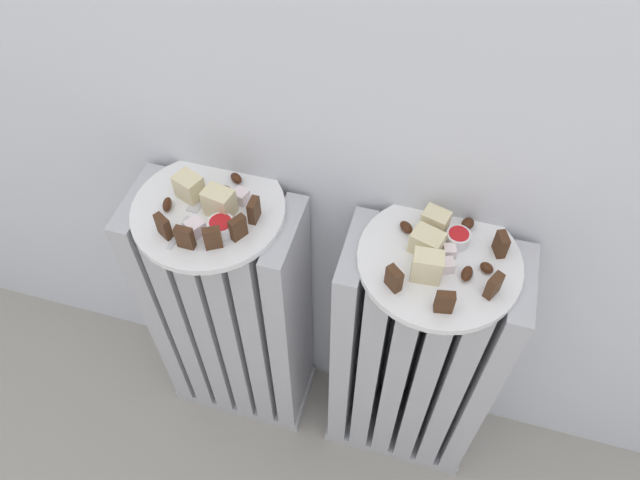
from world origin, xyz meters
The scene contains 32 objects.
radiator_left centered at (-0.19, 0.28, 0.33)m, with size 0.31×0.16×0.67m.
radiator_right centered at (0.19, 0.28, 0.33)m, with size 0.31×0.16×0.67m.
plate_left centered at (-0.19, 0.28, 0.68)m, with size 0.26×0.26×0.01m, color white.
plate_right centered at (0.19, 0.28, 0.68)m, with size 0.26×0.26×0.01m, color white.
dark_cake_slice_left_0 centered at (-0.23, 0.21, 0.71)m, with size 0.03×0.01×0.04m, color #472B19.
dark_cake_slice_left_1 centered at (-0.19, 0.20, 0.71)m, with size 0.03×0.01×0.04m, color #472B19.
dark_cake_slice_left_2 centered at (-0.15, 0.21, 0.71)m, with size 0.03×0.01×0.04m, color #472B19.
dark_cake_slice_left_3 centered at (-0.12, 0.24, 0.71)m, with size 0.03×0.01×0.04m, color #472B19.
dark_cake_slice_left_4 centered at (-0.11, 0.28, 0.71)m, with size 0.03×0.01×0.04m, color #472B19.
marble_cake_slice_left_0 centered at (-0.23, 0.30, 0.71)m, with size 0.04×0.03×0.04m, color beige.
marble_cake_slice_left_1 centered at (-0.17, 0.28, 0.71)m, with size 0.05×0.03×0.05m, color beige.
turkish_delight_left_0 centered at (-0.19, 0.23, 0.70)m, with size 0.03×0.03×0.03m, color white.
turkish_delight_left_1 centered at (-0.14, 0.31, 0.70)m, with size 0.02×0.02×0.02m, color white.
medjool_date_left_0 centered at (-0.25, 0.26, 0.69)m, with size 0.03×0.01×0.02m, color #3D1E0F.
medjool_date_left_1 centered at (-0.17, 0.35, 0.69)m, with size 0.03×0.02×0.02m, color #3D1E0F.
medjool_date_left_2 centered at (-0.17, 0.32, 0.69)m, with size 0.03×0.02×0.02m, color #3D1E0F.
jam_bowl_left centered at (-0.15, 0.24, 0.70)m, with size 0.04×0.04×0.02m.
dark_cake_slice_right_0 centered at (0.13, 0.21, 0.70)m, with size 0.03×0.01×0.04m, color #472B19.
dark_cake_slice_right_1 centered at (0.21, 0.19, 0.70)m, with size 0.03×0.01×0.04m, color #472B19.
dark_cake_slice_right_2 centered at (0.27, 0.24, 0.70)m, with size 0.03×0.01×0.04m, color #472B19.
dark_cake_slice_right_3 centered at (0.28, 0.32, 0.70)m, with size 0.03×0.01×0.04m, color #472B19.
marble_cake_slice_right_0 centered at (0.17, 0.24, 0.71)m, with size 0.04×0.03×0.05m, color beige.
marble_cake_slice_right_1 centered at (0.17, 0.29, 0.70)m, with size 0.05×0.04×0.04m, color beige.
marble_cake_slice_right_2 centered at (0.17, 0.34, 0.70)m, with size 0.04×0.03×0.04m, color beige.
turkish_delight_right_0 centered at (0.20, 0.29, 0.69)m, with size 0.02×0.02×0.02m, color white.
turkish_delight_right_1 centered at (0.20, 0.26, 0.69)m, with size 0.02×0.02×0.02m, color white.
medjool_date_right_0 centered at (0.26, 0.28, 0.69)m, with size 0.02×0.02×0.01m, color #3D1E0F.
medjool_date_right_1 centered at (0.13, 0.32, 0.69)m, with size 0.03×0.02×0.01m, color #3D1E0F.
medjool_date_right_2 centered at (0.23, 0.26, 0.69)m, with size 0.03×0.02×0.02m, color #3D1E0F.
medjool_date_right_3 centered at (0.22, 0.35, 0.69)m, with size 0.02×0.02×0.02m, color #3D1E0F.
jam_bowl_right centered at (0.21, 0.32, 0.70)m, with size 0.04×0.04×0.02m.
fork centered at (-0.21, 0.24, 0.69)m, with size 0.02×0.10×0.00m.
Camera 1 is at (0.16, -0.30, 1.42)m, focal length 33.60 mm.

